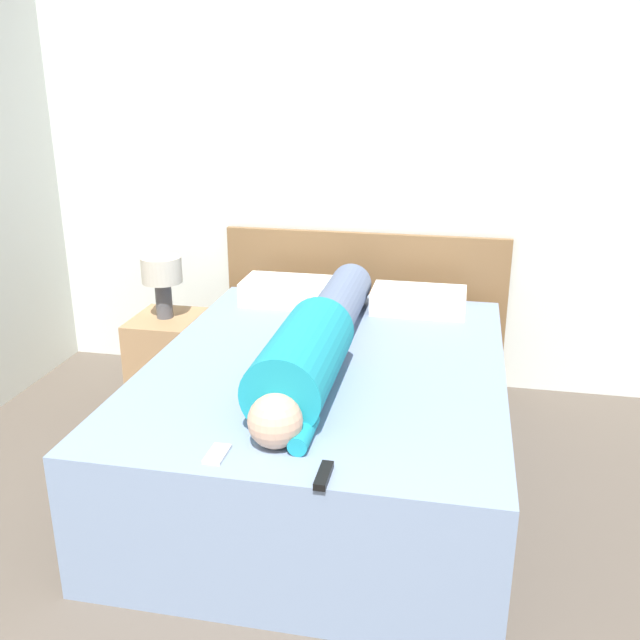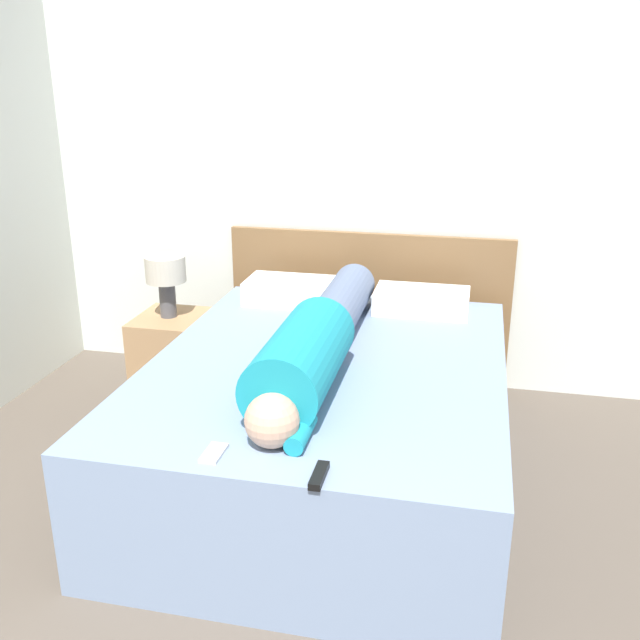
# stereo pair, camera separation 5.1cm
# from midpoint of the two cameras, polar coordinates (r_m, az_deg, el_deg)

# --- Properties ---
(wall_back) EXTENTS (5.44, 0.06, 2.60)m
(wall_back) POSITION_cam_midpoint_polar(r_m,az_deg,el_deg) (4.20, 6.57, 12.02)
(wall_back) COLOR silver
(wall_back) RESTS_ON ground_plane
(bed) EXTENTS (1.57, 2.04, 0.59)m
(bed) POSITION_cam_midpoint_polar(r_m,az_deg,el_deg) (3.34, 1.02, -8.00)
(bed) COLOR #7589A8
(bed) RESTS_ON ground_plane
(headboard) EXTENTS (1.69, 0.04, 0.93)m
(headboard) POSITION_cam_midpoint_polar(r_m,az_deg,el_deg) (4.33, 4.15, 0.96)
(headboard) COLOR brown
(headboard) RESTS_ON ground_plane
(nightstand) EXTENTS (0.36, 0.43, 0.51)m
(nightstand) POSITION_cam_midpoint_polar(r_m,az_deg,el_deg) (4.21, -11.41, -3.00)
(nightstand) COLOR #A37A51
(nightstand) RESTS_ON ground_plane
(table_lamp) EXTENTS (0.22, 0.22, 0.35)m
(table_lamp) POSITION_cam_midpoint_polar(r_m,az_deg,el_deg) (4.04, -11.88, 3.56)
(table_lamp) COLOR #4C4C51
(table_lamp) RESTS_ON nightstand
(person_lying) EXTENTS (0.30, 1.75, 0.30)m
(person_lying) POSITION_cam_midpoint_polar(r_m,az_deg,el_deg) (3.08, 0.19, -1.68)
(person_lying) COLOR tan
(person_lying) RESTS_ON bed
(pillow_near_headboard) EXTENTS (0.53, 0.30, 0.13)m
(pillow_near_headboard) POSITION_cam_midpoint_polar(r_m,az_deg,el_deg) (4.00, -1.73, 2.32)
(pillow_near_headboard) COLOR white
(pillow_near_headboard) RESTS_ON bed
(pillow_second) EXTENTS (0.50, 0.30, 0.12)m
(pillow_second) POSITION_cam_midpoint_polar(r_m,az_deg,el_deg) (3.89, 8.50, 1.52)
(pillow_second) COLOR white
(pillow_second) RESTS_ON bed
(tv_remote) EXTENTS (0.04, 0.15, 0.02)m
(tv_remote) POSITION_cam_midpoint_polar(r_m,az_deg,el_deg) (2.34, 0.56, -12.33)
(tv_remote) COLOR black
(tv_remote) RESTS_ON bed
(cell_phone) EXTENTS (0.06, 0.13, 0.01)m
(cell_phone) POSITION_cam_midpoint_polar(r_m,az_deg,el_deg) (2.50, -7.91, -10.50)
(cell_phone) COLOR #B2B7BC
(cell_phone) RESTS_ON bed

